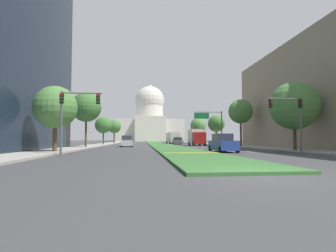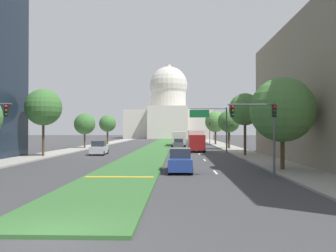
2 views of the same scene
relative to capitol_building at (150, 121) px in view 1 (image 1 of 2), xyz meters
The scene contains 25 objects.
ground_plane 64.42m from the capitol_building, 90.00° to the right, with size 282.48×282.48×0.00m, color #3D3D3F.
grass_median 70.75m from the capitol_building, 90.00° to the right, with size 5.06×115.56×0.14m, color #386B33.
median_curb_nose 115.79m from the capitol_building, 90.00° to the right, with size 4.55×0.50×0.04m, color gold.
lane_dashes_right 83.83m from the capitol_building, 85.31° to the right, with size 0.16×55.49×0.01m.
sidewalk_left 78.20m from the capitol_building, 99.70° to the right, with size 4.00×115.56×0.15m, color #9E9991.
sidewalk_right 78.20m from the capitol_building, 80.30° to the right, with size 4.00×115.56×0.15m, color #9E9991.
capitol_building is the anchor object (origin of this frame).
traffic_light_near_left 115.77m from the capitol_building, 94.82° to the right, with size 3.34×0.35×5.20m.
traffic_light_near_right 114.68m from the capitol_building, 85.13° to the right, with size 3.34×0.35×5.20m.
traffic_light_far_right 67.15m from the capitol_building, 80.90° to the right, with size 0.28×0.35×5.20m.
overhead_guide_sign 90.05m from the capitol_building, 84.38° to the right, with size 5.34×0.20×6.50m.
street_tree_left_near 111.92m from the capitol_building, 96.34° to the right, with size 4.07×4.07×6.38m.
street_tree_right_near 111.14m from the capitol_building, 83.66° to the right, with size 5.17×5.17×7.48m.
street_tree_left_mid 98.28m from the capitol_building, 97.20° to the right, with size 4.39×4.39×8.21m.
street_tree_right_mid 95.94m from the capitol_building, 82.65° to the right, with size 4.02×4.02×7.88m.
street_tree_left_far 79.91m from the capitol_building, 99.01° to the right, with size 3.69×3.69×6.18m.
street_tree_right_far 80.99m from the capitol_building, 81.09° to the right, with size 3.76×3.76×6.60m.
street_tree_left_distant 64.12m from the capitol_building, 100.63° to the right, with size 3.71×3.71×6.58m.
street_tree_right_distant 64.60m from the capitol_building, 79.21° to the right, with size 4.54×4.54×7.34m.
sedan_lead_stopped 111.56m from the capitol_building, 87.90° to the right, with size 1.86×4.70×1.85m.
sedan_midblock 93.77m from the capitol_building, 94.04° to the right, with size 2.12×4.41×1.85m.
sedan_distant 77.45m from the capitol_building, 87.01° to the right, with size 2.03×4.60×1.70m.
sedan_far_horizon 60.44m from the capitol_building, 83.18° to the right, with size 2.02×4.14×1.68m.
box_truck_delivery 86.91m from the capitol_building, 85.60° to the right, with size 2.40×6.40×3.20m.
city_bus 68.90m from the capitol_building, 86.59° to the right, with size 2.62×11.00×2.95m.
Camera 1 is at (-4.10, -9.11, 1.34)m, focal length 27.93 mm.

